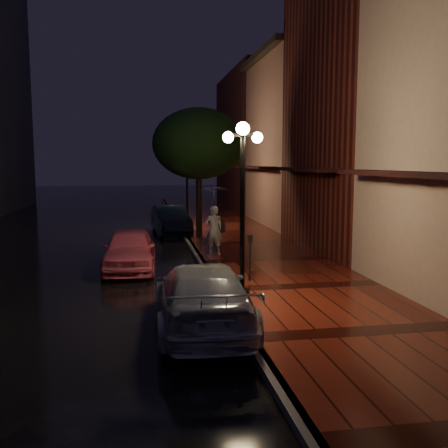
{
  "coord_description": "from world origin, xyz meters",
  "views": [
    {
      "loc": [
        -2.05,
        -16.58,
        3.53
      ],
      "look_at": [
        0.79,
        0.27,
        1.4
      ],
      "focal_mm": 40.0,
      "sensor_mm": 36.0,
      "label": 1
    }
  ],
  "objects_px": {
    "pink_car": "(130,249)",
    "silver_car": "(203,296)",
    "navy_car": "(171,220)",
    "streetlamp_far": "(187,180)",
    "parking_meter": "(250,253)",
    "streetlamp_near": "(242,201)",
    "woman_with_umbrella": "(214,209)",
    "street_tree": "(199,146)"
  },
  "relations": [
    {
      "from": "pink_car",
      "to": "silver_car",
      "type": "xyz_separation_m",
      "value": [
        1.63,
        -6.12,
        0.01
      ]
    },
    {
      "from": "navy_car",
      "to": "silver_car",
      "type": "height_order",
      "value": "navy_car"
    },
    {
      "from": "streetlamp_far",
      "to": "parking_meter",
      "type": "relative_size",
      "value": 3.24
    },
    {
      "from": "streetlamp_near",
      "to": "parking_meter",
      "type": "height_order",
      "value": "streetlamp_near"
    },
    {
      "from": "pink_car",
      "to": "navy_car",
      "type": "distance_m",
      "value": 8.16
    },
    {
      "from": "woman_with_umbrella",
      "to": "navy_car",
      "type": "bearing_deg",
      "value": -56.84
    },
    {
      "from": "navy_car",
      "to": "silver_car",
      "type": "bearing_deg",
      "value": -96.28
    },
    {
      "from": "street_tree",
      "to": "navy_car",
      "type": "bearing_deg",
      "value": 124.55
    },
    {
      "from": "silver_car",
      "to": "parking_meter",
      "type": "height_order",
      "value": "parking_meter"
    },
    {
      "from": "street_tree",
      "to": "pink_car",
      "type": "height_order",
      "value": "street_tree"
    },
    {
      "from": "navy_car",
      "to": "parking_meter",
      "type": "xyz_separation_m",
      "value": [
        1.6,
        -10.7,
        0.26
      ]
    },
    {
      "from": "silver_car",
      "to": "parking_meter",
      "type": "xyz_separation_m",
      "value": [
        1.78,
        3.38,
        0.26
      ]
    },
    {
      "from": "streetlamp_near",
      "to": "pink_car",
      "type": "xyz_separation_m",
      "value": [
        -2.77,
        4.79,
        -1.91
      ]
    },
    {
      "from": "streetlamp_far",
      "to": "silver_car",
      "type": "height_order",
      "value": "streetlamp_far"
    },
    {
      "from": "street_tree",
      "to": "silver_car",
      "type": "relative_size",
      "value": 1.21
    },
    {
      "from": "pink_car",
      "to": "navy_car",
      "type": "relative_size",
      "value": 0.95
    },
    {
      "from": "streetlamp_near",
      "to": "silver_car",
      "type": "distance_m",
      "value": 2.58
    },
    {
      "from": "parking_meter",
      "to": "silver_car",
      "type": "bearing_deg",
      "value": -122.15
    },
    {
      "from": "pink_car",
      "to": "parking_meter",
      "type": "height_order",
      "value": "parking_meter"
    },
    {
      "from": "streetlamp_far",
      "to": "navy_car",
      "type": "xyz_separation_m",
      "value": [
        -0.95,
        -1.25,
        -1.9
      ]
    },
    {
      "from": "street_tree",
      "to": "parking_meter",
      "type": "distance_m",
      "value": 9.54
    },
    {
      "from": "pink_car",
      "to": "street_tree",
      "type": "bearing_deg",
      "value": 66.23
    },
    {
      "from": "navy_car",
      "to": "parking_meter",
      "type": "relative_size",
      "value": 3.19
    },
    {
      "from": "parking_meter",
      "to": "streetlamp_near",
      "type": "bearing_deg",
      "value": -111.95
    },
    {
      "from": "streetlamp_far",
      "to": "silver_car",
      "type": "distance_m",
      "value": 15.49
    },
    {
      "from": "silver_car",
      "to": "parking_meter",
      "type": "distance_m",
      "value": 3.83
    },
    {
      "from": "street_tree",
      "to": "pink_car",
      "type": "bearing_deg",
      "value": -116.02
    },
    {
      "from": "pink_car",
      "to": "silver_car",
      "type": "bearing_deg",
      "value": -72.8
    },
    {
      "from": "streetlamp_near",
      "to": "silver_car",
      "type": "bearing_deg",
      "value": -130.38
    },
    {
      "from": "streetlamp_far",
      "to": "parking_meter",
      "type": "distance_m",
      "value": 12.08
    },
    {
      "from": "streetlamp_far",
      "to": "woman_with_umbrella",
      "type": "relative_size",
      "value": 1.7
    },
    {
      "from": "street_tree",
      "to": "woman_with_umbrella",
      "type": "bearing_deg",
      "value": -90.07
    },
    {
      "from": "streetlamp_near",
      "to": "woman_with_umbrella",
      "type": "bearing_deg",
      "value": 87.68
    },
    {
      "from": "navy_car",
      "to": "streetlamp_far",
      "type": "bearing_deg",
      "value": 47.3
    },
    {
      "from": "streetlamp_far",
      "to": "navy_car",
      "type": "height_order",
      "value": "streetlamp_far"
    },
    {
      "from": "street_tree",
      "to": "pink_car",
      "type": "xyz_separation_m",
      "value": [
        -3.03,
        -6.2,
        -3.55
      ]
    },
    {
      "from": "navy_car",
      "to": "street_tree",
      "type": "bearing_deg",
      "value": -60.99
    },
    {
      "from": "silver_car",
      "to": "streetlamp_near",
      "type": "bearing_deg",
      "value": -128.49
    },
    {
      "from": "pink_car",
      "to": "navy_car",
      "type": "bearing_deg",
      "value": 79.38
    },
    {
      "from": "parking_meter",
      "to": "street_tree",
      "type": "bearing_deg",
      "value": 88.15
    },
    {
      "from": "parking_meter",
      "to": "woman_with_umbrella",
      "type": "bearing_deg",
      "value": 91.03
    },
    {
      "from": "streetlamp_far",
      "to": "silver_car",
      "type": "relative_size",
      "value": 0.9
    }
  ]
}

